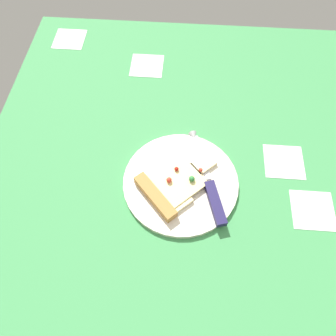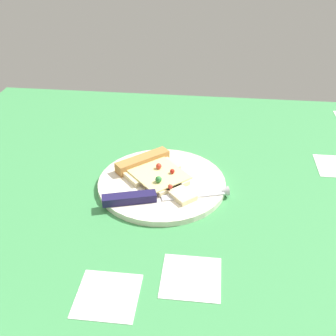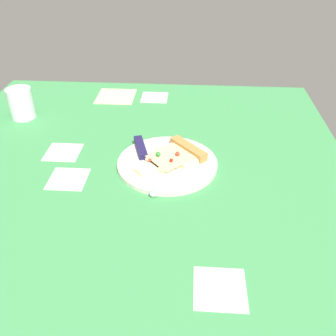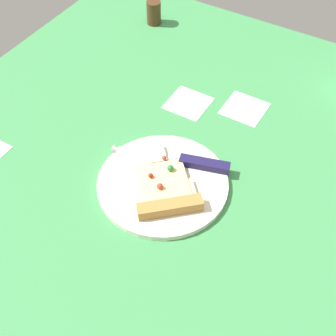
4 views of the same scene
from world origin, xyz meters
TOP-DOWN VIEW (x-y plane):
  - ground_plane at (0.01, -0.02)cm, footprint 110.41×110.41cm
  - plate at (8.34, 1.15)cm, footprint 25.39×25.39cm
  - pizza_slice at (10.25, 2.89)cm, footprint 18.14×17.46cm
  - knife at (2.17, 1.86)cm, footprint 8.81×23.61cm

SIDE VIEW (x-z plane):
  - ground_plane at x=0.01cm, z-range -3.00..0.00cm
  - plate at x=8.34cm, z-range 0.00..1.17cm
  - knife at x=2.17cm, z-range 0.55..3.00cm
  - pizza_slice at x=10.25cm, z-range 0.67..3.25cm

